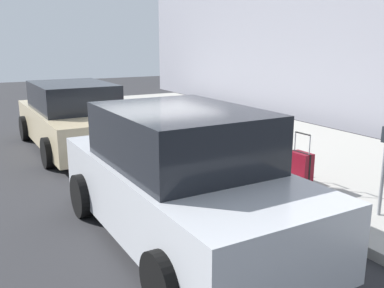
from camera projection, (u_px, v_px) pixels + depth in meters
ground_plane at (158, 149)px, 10.14m from camera, size 40.00×40.00×0.00m
sidewalk_curb at (243, 135)px, 11.30m from camera, size 18.00×5.00×0.14m
suitcase_maroon_0 at (301, 171)px, 6.92m from camera, size 0.39×0.24×0.96m
suitcase_olive_1 at (278, 166)px, 7.34m from camera, size 0.39×0.26×0.88m
suitcase_red_2 at (262, 157)px, 7.85m from camera, size 0.48×0.23×0.65m
suitcase_navy_3 at (244, 148)px, 8.31m from camera, size 0.39×0.25×0.73m
suitcase_teal_4 at (225, 141)px, 8.69m from camera, size 0.44×0.27×0.83m
suitcase_silver_5 at (215, 141)px, 9.28m from camera, size 0.51×0.26×0.72m
suitcase_black_6 at (200, 134)px, 9.75m from camera, size 0.45×0.29×0.88m
suitcase_maroon_7 at (184, 128)px, 10.16m from camera, size 0.41×0.21×0.78m
suitcase_olive_8 at (179, 123)px, 10.66m from camera, size 0.40×0.23×1.04m
fire_hydrant at (162, 116)px, 11.38m from camera, size 0.39×0.21×0.79m
bollard_post at (145, 113)px, 11.99m from camera, size 0.16×0.16×0.79m
parked_car_silver_0 at (181, 179)px, 5.42m from camera, size 4.33×2.10×1.72m
parked_car_beige_1 at (74, 118)px, 10.13m from camera, size 4.65×2.10×1.57m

